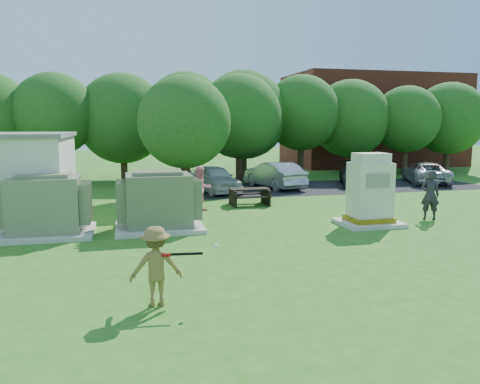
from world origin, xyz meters
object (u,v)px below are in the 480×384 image
object	(u,v)px
picnic_table	(249,195)
car_silver_a	(274,175)
batter	(156,266)
person_by_generator	(430,195)
car_white	(214,179)
transformer_left	(46,206)
transformer_right	(159,202)
car_dark	(357,174)
car_silver_b	(426,173)
person_at_picnic	(201,189)
generator_cabinet	(370,194)

from	to	relation	value
picnic_table	car_silver_a	size ratio (longest dim) A/B	0.39
batter	person_by_generator	xyz separation A→B (m)	(10.86, 6.32, 0.14)
batter	car_white	world-z (taller)	batter
transformer_left	transformer_right	xyz separation A→B (m)	(3.70, 0.00, 0.00)
transformer_right	car_dark	xyz separation A→B (m)	(12.51, 9.31, -0.27)
person_by_generator	car_dark	world-z (taller)	person_by_generator
car_silver_b	person_at_picnic	bearing A→B (deg)	43.39
batter	person_at_picnic	bearing A→B (deg)	-105.85
person_by_generator	car_silver_a	size ratio (longest dim) A/B	0.42
transformer_right	picnic_table	size ratio (longest dim) A/B	1.67
batter	car_silver_a	distance (m)	18.19
generator_cabinet	car_white	size ratio (longest dim) A/B	0.61
batter	car_dark	xyz separation A→B (m)	(13.06, 16.36, -0.12)
transformer_left	car_silver_a	xyz separation A→B (m)	(10.95, 9.37, -0.21)
transformer_right	car_silver_a	world-z (taller)	transformer_right
picnic_table	car_silver_a	world-z (taller)	car_silver_a
transformer_left	car_silver_b	size ratio (longest dim) A/B	0.63
picnic_table	car_dark	xyz separation A→B (m)	(8.15, 5.24, 0.22)
transformer_left	person_by_generator	distance (m)	14.03
transformer_right	batter	size ratio (longest dim) A/B	1.83
car_white	generator_cabinet	bearing A→B (deg)	-80.94
batter	car_silver_b	xyz separation A→B (m)	(17.69, 16.24, -0.16)
car_dark	car_silver_b	world-z (taller)	car_dark
person_by_generator	car_white	distance (m)	11.50
picnic_table	person_by_generator	bearing A→B (deg)	-38.87
picnic_table	generator_cabinet	bearing A→B (deg)	-58.59
car_white	person_at_picnic	bearing A→B (deg)	-119.17
transformer_left	picnic_table	xyz separation A→B (m)	(8.06, 4.07, -0.49)
generator_cabinet	person_at_picnic	xyz separation A→B (m)	(-5.53, 4.20, -0.19)
batter	person_by_generator	distance (m)	12.57
person_by_generator	car_dark	size ratio (longest dim) A/B	0.40
transformer_left	car_silver_a	size ratio (longest dim) A/B	0.65
car_dark	picnic_table	bearing A→B (deg)	-124.92
picnic_table	car_silver_a	bearing A→B (deg)	61.38
picnic_table	car_silver_a	xyz separation A→B (m)	(2.90, 5.31, 0.28)
transformer_right	car_dark	distance (m)	15.59
generator_cabinet	car_white	world-z (taller)	generator_cabinet
transformer_left	batter	bearing A→B (deg)	-65.95
car_silver_a	car_dark	xyz separation A→B (m)	(5.25, -0.06, -0.06)
batter	picnic_table	bearing A→B (deg)	-115.61
person_at_picnic	batter	bearing A→B (deg)	-122.90
person_at_picnic	car_dark	xyz separation A→B (m)	(10.52, 6.22, -0.26)
transformer_right	batter	xyz separation A→B (m)	(-0.55, -7.05, -0.15)
car_dark	car_white	bearing A→B (deg)	-153.03
car_white	batter	bearing A→B (deg)	-117.87
person_by_generator	car_white	bearing A→B (deg)	-31.68
picnic_table	batter	size ratio (longest dim) A/B	1.10
transformer_right	car_dark	size ratio (longest dim) A/B	0.62
transformer_right	batter	bearing A→B (deg)	-94.47
generator_cabinet	car_silver_a	bearing A→B (deg)	91.44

